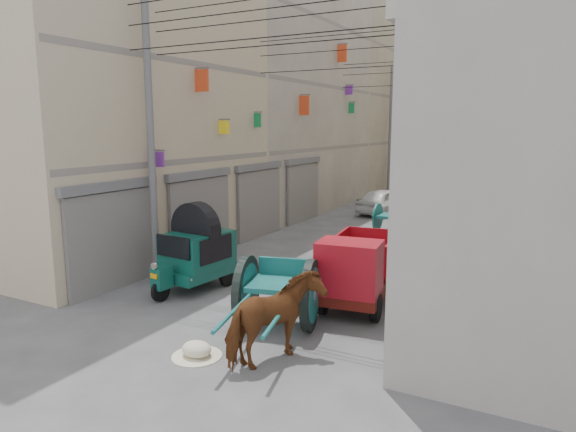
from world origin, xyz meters
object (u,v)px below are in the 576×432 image
Objects in this scene: tonga_cart at (278,291)px; horse at (275,319)px; auto_rickshaw at (196,250)px; mini_truck at (357,273)px; feed_sack at (197,349)px; distant_car_green at (480,168)px; distant_car_white at (385,201)px; second_cart at (393,218)px; distant_car_grey at (460,192)px.

horse is at bearing -76.77° from tonga_cart.
horse is (3.99, -2.83, -0.22)m from auto_rickshaw.
feed_sack is (-1.71, -3.89, -0.70)m from mini_truck.
auto_rickshaw is at bearing 87.41° from distant_car_green.
second_cart is at bearing 123.47° from distant_car_white.
horse is 0.45× the size of distant_car_green.
horse is at bearing 93.27° from distant_car_green.
auto_rickshaw is at bearing -103.69° from second_cart.
feed_sack is 0.18× the size of distant_car_grey.
second_cart is 0.41× the size of distant_car_grey.
distant_car_green is at bearing 77.44° from tonga_cart.
auto_rickshaw is at bearing -88.47° from distant_car_grey.
auto_rickshaw is 20.39m from distant_car_grey.
auto_rickshaw is 9.80m from second_cart.
mini_truck is 37.17m from distant_car_green.
second_cart is 12.38m from horse.
mini_truck reaches higher than auto_rickshaw.
distant_car_grey is (2.53, 6.20, -0.09)m from distant_car_white.
mini_truck is 0.77× the size of distant_car_green.
feed_sack is 23.45m from distant_car_grey.
second_cart is 2.30× the size of feed_sack.
distant_car_white reaches higher than distant_car_green.
distant_car_green is at bearing 105.30° from distant_car_grey.
mini_truck is (4.29, 0.56, -0.19)m from auto_rickshaw.
distant_car_white is at bearing 92.41° from auto_rickshaw.
distant_car_grey is (3.33, 20.11, -0.49)m from auto_rickshaw.
auto_rickshaw reaches higher than distant_car_grey.
distant_car_grey is at bearing 75.33° from tonga_cart.
tonga_cart reaches higher than second_cart.
auto_rickshaw reaches higher than second_cart.
horse is (1.48, -12.29, 0.19)m from second_cart.
second_cart is at bearing -64.93° from horse.
distant_car_white is at bearing 84.63° from tonga_cart.
feed_sack is 0.14× the size of distant_car_green.
tonga_cart is at bearing -79.38° from distant_car_grey.
horse is 17.04m from distant_car_white.
horse reaches higher than feed_sack.
feed_sack is at bearing 91.27° from distant_car_green.
horse reaches higher than distant_car_grey.
feed_sack is at bearing -80.89° from distant_car_grey.
distant_car_green is at bearing 86.52° from mini_truck.
horse is (-0.30, -3.39, -0.03)m from mini_truck.
distant_car_grey is at bearing -99.78° from distant_car_white.
mini_truck is 0.89× the size of distant_car_white.
auto_rickshaw is 0.60× the size of distant_car_green.
distant_car_grey is (0.82, 10.64, -0.08)m from second_cart.
auto_rickshaw is at bearing 99.10° from distant_car_white.
distant_car_white is 1.12× the size of distant_car_grey.
auto_rickshaw reaches higher than feed_sack.
tonga_cart is 15.44m from distant_car_white.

